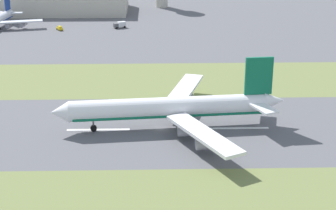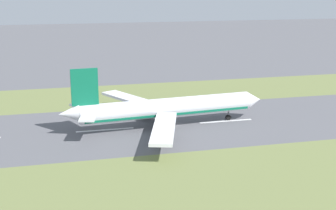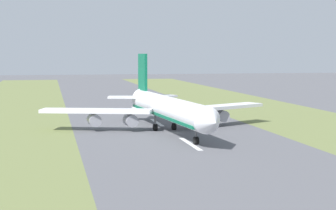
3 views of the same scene
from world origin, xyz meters
The scene contains 6 objects.
ground_plane centered at (0.00, 0.00, 0.00)m, with size 800.00×800.00×0.00m, color #56565B.
grass_median_west centered at (-45.00, 0.00, 0.00)m, with size 40.00×600.00×0.01m, color olive.
grass_median_east centered at (45.00, 0.00, 0.00)m, with size 40.00×600.00×0.01m, color olive.
centreline_dash_mid centered at (0.00, -22.13, 0.01)m, with size 1.20×18.00×0.01m, color silver.
centreline_dash_far centered at (0.00, 17.87, 0.01)m, with size 1.20×18.00×0.01m, color silver.
airplane_main_jet centered at (1.07, -4.03, 6.02)m, with size 63.87×67.22×20.20m.
Camera 2 is at (139.62, -36.26, 44.40)m, focal length 50.00 mm.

